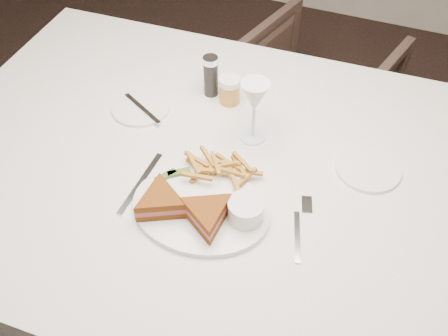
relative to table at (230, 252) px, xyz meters
name	(u,v)px	position (x,y,z in m)	size (l,w,h in m)	color
table	(230,252)	(0.00, 0.00, 0.00)	(1.58, 1.06, 0.75)	silver
chair_far	(314,89)	(0.02, 0.96, -0.08)	(0.57, 0.54, 0.59)	#48342C
table_setting	(217,169)	(-0.02, -0.05, 0.41)	(0.79, 0.57, 0.18)	white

